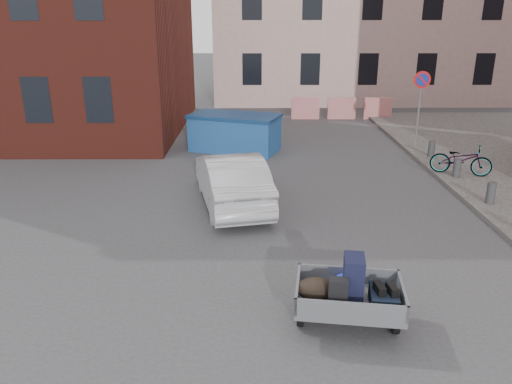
{
  "coord_description": "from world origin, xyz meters",
  "views": [
    {
      "loc": [
        0.03,
        -8.32,
        4.57
      ],
      "look_at": [
        0.1,
        1.51,
        1.1
      ],
      "focal_mm": 35.0,
      "sensor_mm": 36.0,
      "label": 1
    }
  ],
  "objects_px": {
    "trailer": "(348,294)",
    "dumpster": "(235,132)",
    "bicycle": "(461,159)",
    "silver_car": "(232,179)"
  },
  "relations": [
    {
      "from": "trailer",
      "to": "dumpster",
      "type": "distance_m",
      "value": 11.1
    },
    {
      "from": "bicycle",
      "to": "dumpster",
      "type": "bearing_deg",
      "value": 86.18
    },
    {
      "from": "trailer",
      "to": "bicycle",
      "type": "relative_size",
      "value": 1.1
    },
    {
      "from": "silver_car",
      "to": "bicycle",
      "type": "xyz_separation_m",
      "value": [
        6.71,
        2.17,
        -0.1
      ]
    },
    {
      "from": "bicycle",
      "to": "trailer",
      "type": "bearing_deg",
      "value": 170.22
    },
    {
      "from": "trailer",
      "to": "dumpster",
      "type": "relative_size",
      "value": 0.55
    },
    {
      "from": "silver_car",
      "to": "dumpster",
      "type": "bearing_deg",
      "value": -101.07
    },
    {
      "from": "dumpster",
      "to": "bicycle",
      "type": "bearing_deg",
      "value": -5.96
    },
    {
      "from": "dumpster",
      "to": "silver_car",
      "type": "bearing_deg",
      "value": -68.98
    },
    {
      "from": "dumpster",
      "to": "bicycle",
      "type": "distance_m",
      "value": 7.57
    }
  ]
}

